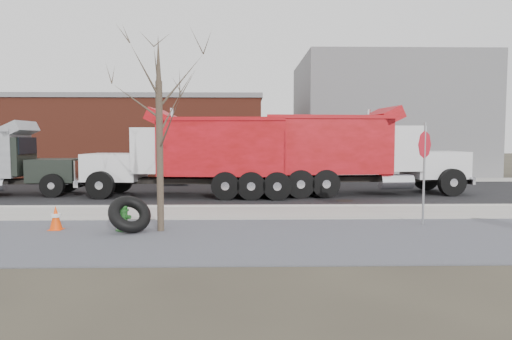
{
  "coord_description": "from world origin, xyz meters",
  "views": [
    {
      "loc": [
        -0.91,
        -14.72,
        2.5
      ],
      "look_at": [
        -0.57,
        1.08,
        1.4
      ],
      "focal_mm": 32.0,
      "sensor_mm": 36.0,
      "label": 1
    }
  ],
  "objects_px": {
    "fire_hydrant": "(123,218)",
    "stop_sign": "(424,156)",
    "dump_truck_red_b": "(197,153)",
    "dump_truck_red_a": "(352,151)",
    "truck_tire": "(130,214)"
  },
  "relations": [
    {
      "from": "dump_truck_red_a",
      "to": "stop_sign",
      "type": "bearing_deg",
      "value": -92.07
    },
    {
      "from": "truck_tire",
      "to": "dump_truck_red_b",
      "type": "relative_size",
      "value": 0.17
    },
    {
      "from": "dump_truck_red_b",
      "to": "dump_truck_red_a",
      "type": "bearing_deg",
      "value": -170.56
    },
    {
      "from": "fire_hydrant",
      "to": "stop_sign",
      "type": "relative_size",
      "value": 0.27
    },
    {
      "from": "fire_hydrant",
      "to": "dump_truck_red_a",
      "type": "xyz_separation_m",
      "value": [
        7.98,
        7.89,
        1.58
      ]
    },
    {
      "from": "dump_truck_red_a",
      "to": "truck_tire",
      "type": "bearing_deg",
      "value": -139.07
    },
    {
      "from": "truck_tire",
      "to": "dump_truck_red_b",
      "type": "distance_m",
      "value": 7.64
    },
    {
      "from": "fire_hydrant",
      "to": "truck_tire",
      "type": "bearing_deg",
      "value": -12.42
    },
    {
      "from": "stop_sign",
      "to": "dump_truck_red_a",
      "type": "distance_m",
      "value": 7.27
    },
    {
      "from": "truck_tire",
      "to": "stop_sign",
      "type": "relative_size",
      "value": 0.51
    },
    {
      "from": "fire_hydrant",
      "to": "truck_tire",
      "type": "height_order",
      "value": "truck_tire"
    },
    {
      "from": "dump_truck_red_b",
      "to": "stop_sign",
      "type": "bearing_deg",
      "value": 141.4
    },
    {
      "from": "fire_hydrant",
      "to": "stop_sign",
      "type": "bearing_deg",
      "value": 29.19
    },
    {
      "from": "truck_tire",
      "to": "stop_sign",
      "type": "bearing_deg",
      "value": 5.62
    },
    {
      "from": "fire_hydrant",
      "to": "stop_sign",
      "type": "xyz_separation_m",
      "value": [
        8.37,
        0.64,
        1.63
      ]
    }
  ]
}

